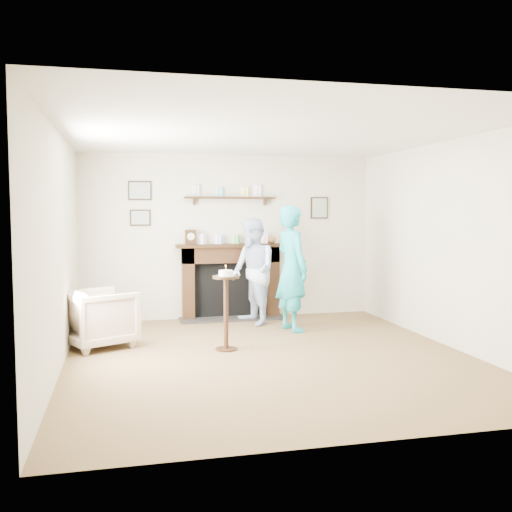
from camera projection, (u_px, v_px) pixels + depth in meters
The scene contains 6 objects.
ground at pixel (270, 356), 6.46m from camera, with size 5.00×5.00×0.00m, color brown.
room_shell at pixel (256, 213), 7.01m from camera, with size 4.54×5.02×2.52m.
armchair at pixel (100, 347), 6.93m from camera, with size 0.75×0.77×0.70m, color #C4B691.
man at pixel (253, 324), 8.31m from camera, with size 0.75×0.59×1.55m, color #ADC5D9.
woman at pixel (292, 330), 7.89m from camera, with size 0.63×0.41×1.73m, color teal.
pedestal_table at pixel (226, 298), 6.73m from camera, with size 0.32×0.32×1.01m.
Camera 1 is at (-1.60, -6.15, 1.64)m, focal length 40.00 mm.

